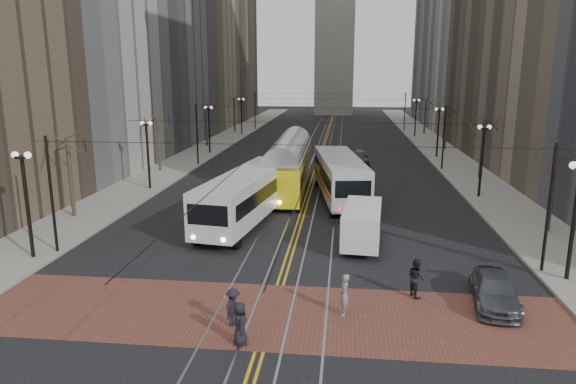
% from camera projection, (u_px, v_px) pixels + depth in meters
% --- Properties ---
extents(ground, '(260.00, 260.00, 0.00)m').
position_uv_depth(ground, '(283.00, 277.00, 25.30)').
color(ground, black).
rests_on(ground, ground).
extents(sidewalk_left, '(5.00, 140.00, 0.15)m').
position_uv_depth(sidewalk_left, '(214.00, 145.00, 70.44)').
color(sidewalk_left, gray).
rests_on(sidewalk_left, ground).
extents(sidewalk_right, '(5.00, 140.00, 0.15)m').
position_uv_depth(sidewalk_right, '(437.00, 149.00, 67.21)').
color(sidewalk_right, gray).
rests_on(sidewalk_right, ground).
extents(crosswalk_band, '(25.00, 6.00, 0.01)m').
position_uv_depth(crosswalk_band, '(271.00, 314.00, 21.42)').
color(crosswalk_band, brown).
rests_on(crosswalk_band, ground).
extents(streetcar_rails, '(4.80, 130.00, 0.02)m').
position_uv_depth(streetcar_rails, '(323.00, 148.00, 68.85)').
color(streetcar_rails, gray).
rests_on(streetcar_rails, ground).
extents(centre_lines, '(0.42, 130.00, 0.01)m').
position_uv_depth(centre_lines, '(323.00, 148.00, 68.84)').
color(centre_lines, gold).
rests_on(centre_lines, ground).
extents(building_left_mid, '(16.00, 20.00, 34.00)m').
position_uv_depth(building_left_mid, '(135.00, 18.00, 68.69)').
color(building_left_mid, slate).
rests_on(building_left_mid, ground).
extents(building_left_far, '(16.00, 20.00, 40.00)m').
position_uv_depth(building_left_far, '(211.00, 22.00, 106.72)').
color(building_left_far, brown).
rests_on(building_left_far, ground).
extents(building_right_mid, '(16.00, 20.00, 34.00)m').
position_uv_depth(building_right_mid, '(532.00, 13.00, 63.20)').
color(building_right_mid, brown).
rests_on(building_right_mid, ground).
extents(building_right_far, '(16.00, 20.00, 40.00)m').
position_uv_depth(building_right_far, '(463.00, 20.00, 101.23)').
color(building_right_far, slate).
rests_on(building_right_far, ground).
extents(lamp_posts, '(27.60, 57.20, 5.60)m').
position_uv_depth(lamp_posts, '(316.00, 143.00, 52.48)').
color(lamp_posts, black).
rests_on(lamp_posts, ground).
extents(street_trees, '(31.68, 53.28, 5.60)m').
position_uv_depth(street_trees, '(320.00, 135.00, 58.77)').
color(street_trees, '#382D23').
rests_on(street_trees, ground).
extents(trolley_wires, '(25.96, 120.00, 6.60)m').
position_uv_depth(trolley_wires, '(320.00, 127.00, 58.15)').
color(trolley_wires, black).
rests_on(trolley_wires, ground).
extents(transit_bus, '(4.76, 13.69, 3.35)m').
position_uv_depth(transit_bus, '(248.00, 197.00, 34.48)').
color(transit_bus, silver).
rests_on(transit_bus, ground).
extents(streetcar, '(3.13, 15.44, 3.63)m').
position_uv_depth(streetcar, '(289.00, 170.00, 43.49)').
color(streetcar, yellow).
rests_on(streetcar, ground).
extents(rear_bus, '(4.74, 13.29, 3.39)m').
position_uv_depth(rear_bus, '(340.00, 178.00, 40.57)').
color(rear_bus, silver).
rests_on(rear_bus, ground).
extents(cargo_van, '(2.49, 5.50, 2.36)m').
position_uv_depth(cargo_van, '(362.00, 226.00, 29.61)').
color(cargo_van, white).
rests_on(cargo_van, ground).
extents(sedan_grey, '(2.37, 5.07, 1.68)m').
position_uv_depth(sedan_grey, '(358.00, 158.00, 55.61)').
color(sedan_grey, '#3A3C41').
rests_on(sedan_grey, ground).
extents(sedan_parked, '(2.38, 4.66, 1.30)m').
position_uv_depth(sedan_parked, '(495.00, 291.00, 22.19)').
color(sedan_parked, '#46494F').
rests_on(sedan_parked, ground).
extents(pedestrian_a, '(0.79, 0.95, 1.65)m').
position_uv_depth(pedestrian_a, '(240.00, 323.00, 18.90)').
color(pedestrian_a, black).
rests_on(pedestrian_a, crosswalk_band).
extents(pedestrian_b, '(0.44, 0.65, 1.76)m').
position_uv_depth(pedestrian_b, '(344.00, 295.00, 21.20)').
color(pedestrian_b, gray).
rests_on(pedestrian_b, crosswalk_band).
extents(pedestrian_c, '(0.95, 1.05, 1.76)m').
position_uv_depth(pedestrian_c, '(416.00, 278.00, 22.97)').
color(pedestrian_c, black).
rests_on(pedestrian_c, crosswalk_band).
extents(pedestrian_d, '(0.83, 1.13, 1.56)m').
position_uv_depth(pedestrian_d, '(233.00, 307.00, 20.30)').
color(pedestrian_d, black).
rests_on(pedestrian_d, crosswalk_band).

